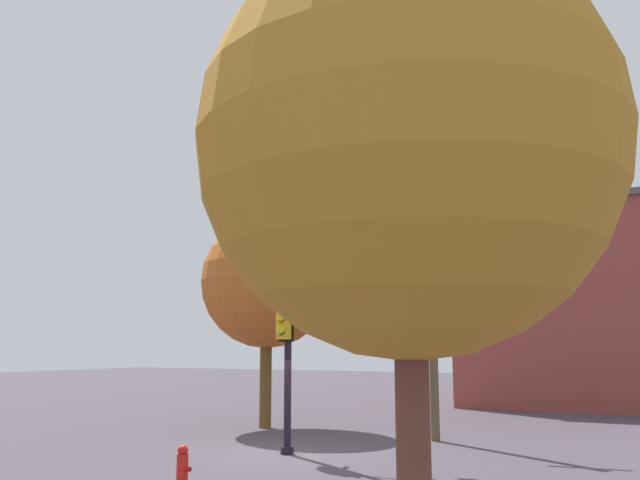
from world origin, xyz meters
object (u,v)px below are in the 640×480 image
(tree_mid, at_px, (407,151))
(brick_building, at_px, (570,306))
(fire_hydrant, at_px, (183,466))
(tree_near, at_px, (267,282))
(utility_pole, at_px, (432,295))
(signal_pole_assembly, at_px, (325,277))

(tree_mid, xyz_separation_m, brick_building, (-2.73, 30.59, 0.53))
(fire_hydrant, height_order, brick_building, brick_building)
(tree_near, bearing_deg, brick_building, 58.87)
(utility_pole, bearing_deg, tree_mid, -72.41)
(tree_mid, distance_m, brick_building, 30.72)
(fire_hydrant, relative_size, tree_near, 0.11)
(signal_pole_assembly, xyz_separation_m, utility_pole, (1.66, 4.21, -0.27))
(fire_hydrant, bearing_deg, tree_near, 112.68)
(tree_mid, bearing_deg, signal_pole_assembly, 120.02)
(utility_pole, xyz_separation_m, tree_mid, (4.98, -15.70, -0.12))
(utility_pole, distance_m, brick_building, 15.07)
(signal_pole_assembly, height_order, utility_pole, utility_pole)
(tree_mid, bearing_deg, tree_near, 125.31)
(tree_near, relative_size, tree_mid, 1.27)
(fire_hydrant, xyz_separation_m, tree_near, (-3.96, 9.48, 4.81))
(tree_mid, relative_size, brick_building, 0.58)
(fire_hydrant, distance_m, tree_mid, 10.78)
(fire_hydrant, height_order, tree_near, tree_near)
(signal_pole_assembly, distance_m, tree_near, 6.72)
(signal_pole_assembly, bearing_deg, fire_hydrant, -100.01)
(signal_pole_assembly, bearing_deg, brick_building, 78.44)
(utility_pole, bearing_deg, fire_hydrant, -105.55)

